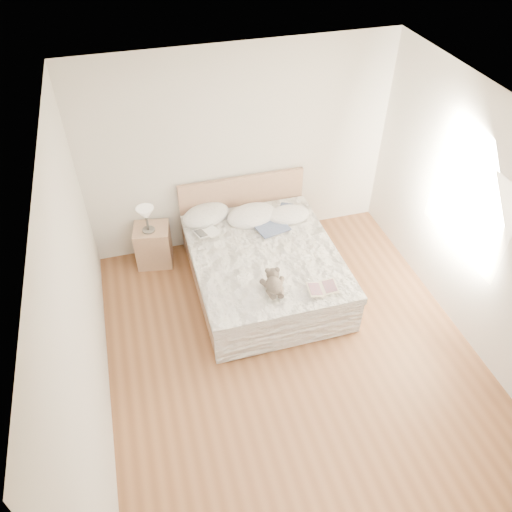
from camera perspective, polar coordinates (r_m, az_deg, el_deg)
The scene contains 17 objects.
floor at distance 5.71m, azimuth 4.21°, elevation -11.21°, with size 4.00×4.50×0.00m, color brown.
ceiling at distance 3.93m, azimuth 6.17°, elevation 13.54°, with size 4.00×4.50×0.00m, color white.
wall_back at distance 6.46m, azimuth -1.87°, elevation 11.91°, with size 4.00×0.02×2.70m, color silver.
wall_front at distance 3.57m, azimuth 18.53°, elevation -25.20°, with size 4.00×0.02×2.70m, color silver.
wall_left at distance 4.56m, azimuth -19.47°, elevation -5.73°, with size 0.02×4.50×2.70m, color silver.
wall_right at distance 5.62m, azimuth 24.58°, elevation 2.73°, with size 0.02×4.50×2.70m, color silver.
window at distance 5.73m, azimuth 23.10°, elevation 5.31°, with size 0.02×1.30×1.10m, color white.
bed at distance 6.24m, azimuth 0.77°, elevation -1.13°, with size 1.72×2.14×1.00m.
nightstand at distance 6.73m, azimuth -11.63°, elevation 1.23°, with size 0.45×0.40×0.56m, color tan.
table_lamp at distance 6.37m, azimuth -12.48°, elevation 4.63°, with size 0.28×0.28×0.35m.
pillow_left at distance 6.54m, azimuth -5.75°, elevation 4.68°, with size 0.65×0.46×0.20m, color white.
pillow_middle at distance 6.50m, azimuth -0.48°, elevation 4.67°, with size 0.67×0.47×0.20m, color white.
pillow_right at distance 6.52m, azimuth 3.73°, elevation 4.73°, with size 0.56×0.39×0.17m, color white.
blouse at distance 6.41m, azimuth 1.25°, elevation 3.92°, with size 0.61×0.65×0.02m, color #3A486C, non-canonical shape.
photo_book at distance 6.25m, azimuth -5.67°, elevation 2.62°, with size 0.29×0.20×0.02m, color white.
childrens_book at distance 5.54m, azimuth 7.58°, elevation -3.71°, with size 0.34×0.23×0.02m, color #F0E5BF.
teddy_bear at distance 5.45m, azimuth 2.06°, elevation -3.89°, with size 0.24×0.34×0.18m, color brown, non-canonical shape.
Camera 1 is at (-1.34, -3.22, 4.51)m, focal length 35.00 mm.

